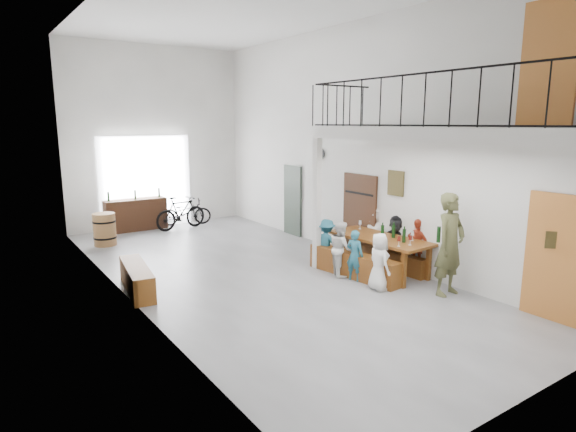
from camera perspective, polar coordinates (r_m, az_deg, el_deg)
floor at (r=10.54m, az=-3.78°, el=-6.67°), size 12.00×12.00×0.00m
room_walls at (r=10.05m, az=-4.04°, el=13.03°), size 12.00×12.00×12.00m
gateway_portal at (r=15.44m, az=-16.48°, el=3.88°), size 2.80×0.08×2.80m
right_wall_decor at (r=10.43m, az=14.41°, el=2.65°), size 0.07×8.28×5.07m
balcony at (r=8.97m, az=17.79°, el=9.00°), size 1.52×5.62×4.00m
tasting_table at (r=10.52m, az=10.80°, el=-2.88°), size 1.07×2.35×0.79m
bench_inner at (r=10.25m, az=7.72°, el=-5.75°), size 0.62×2.27×0.52m
bench_wall at (r=10.90m, az=12.10°, el=-5.15°), size 0.32×1.83×0.42m
tableware at (r=10.28m, az=12.42°, el=-1.97°), size 0.66×1.74×0.35m
side_bench at (r=9.75m, az=-17.48°, el=-7.08°), size 0.64×1.83×0.51m
oak_barrel at (r=13.57m, az=-20.92°, el=-1.49°), size 0.58×0.58×0.86m
serving_counter at (r=15.17m, az=-17.58°, el=0.16°), size 1.80×0.51×0.95m
counter_bottles at (r=15.07m, az=-17.72°, el=2.45°), size 1.55×0.16×0.28m
guest_left_a at (r=9.45m, az=10.74°, el=-5.36°), size 0.47×0.61×1.13m
guest_left_b at (r=9.94m, az=7.92°, el=-4.63°), size 0.36×0.44×1.06m
guest_left_c at (r=10.23m, az=6.30°, el=-3.84°), size 0.64×0.70×1.17m
guest_left_d at (r=10.77m, az=4.57°, el=-3.26°), size 0.64×0.81×1.09m
guest_right_a at (r=10.59m, az=15.07°, el=-3.53°), size 0.31×0.72×1.21m
guest_right_b at (r=10.94m, az=12.64°, el=-3.00°), size 0.77×1.16×1.20m
guest_right_c at (r=11.46m, az=10.49°, el=-2.02°), size 0.47×0.67×1.30m
host_standing at (r=9.45m, az=18.64°, el=-3.21°), size 0.74×0.52×1.94m
potted_plant at (r=12.14m, az=5.32°, el=-3.33°), size 0.39×0.34×0.40m
bicycle_near at (r=15.58m, az=-11.98°, el=0.46°), size 1.64×1.02×0.81m
bicycle_far at (r=14.95m, az=-12.59°, el=0.38°), size 1.74×0.75×1.01m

